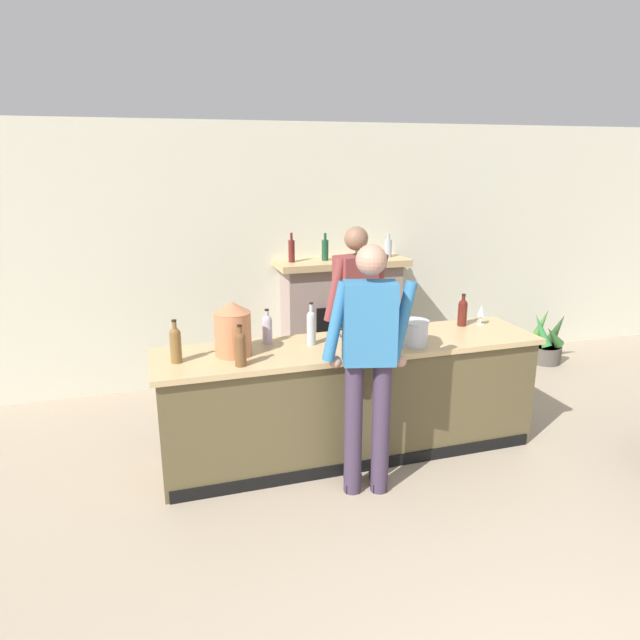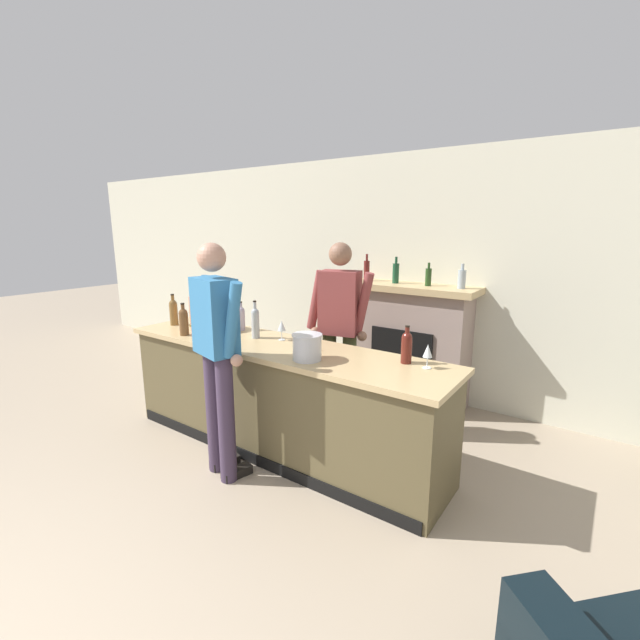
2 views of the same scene
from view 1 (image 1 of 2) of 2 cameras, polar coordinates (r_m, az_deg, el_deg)
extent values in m
cube|color=beige|center=(6.31, -1.17, 6.69)|extent=(12.00, 0.07, 2.75)
cube|color=brown|center=(4.74, 3.08, -8.13)|extent=(3.05, 0.66, 0.92)
cube|color=tan|center=(4.57, 3.17, -2.63)|extent=(3.12, 0.73, 0.04)
cube|color=black|center=(4.65, 4.49, -14.34)|extent=(2.99, 0.01, 0.10)
cube|color=gray|center=(6.33, 2.08, -0.18)|extent=(1.27, 0.44, 1.27)
cube|color=black|center=(6.17, 2.78, -2.25)|extent=(0.70, 0.02, 0.81)
cube|color=tan|center=(6.16, 2.21, 5.76)|extent=(1.43, 0.52, 0.07)
cylinder|color=#5A1C19|center=(5.97, -2.86, 6.89)|extent=(0.07, 0.07, 0.23)
cylinder|color=#5A1C19|center=(5.95, -2.88, 8.34)|extent=(0.03, 0.03, 0.08)
cylinder|color=#19452B|center=(6.07, 0.51, 7.00)|extent=(0.07, 0.07, 0.22)
cylinder|color=#19452B|center=(6.05, 0.51, 8.36)|extent=(0.03, 0.03, 0.07)
cylinder|color=#223F1A|center=(6.20, 3.84, 6.99)|extent=(0.06, 0.06, 0.18)
cylinder|color=#223F1A|center=(6.18, 3.86, 8.11)|extent=(0.03, 0.03, 0.06)
cylinder|color=#9CACB5|center=(6.33, 6.83, 7.13)|extent=(0.08, 0.08, 0.19)
cylinder|color=#9CACB5|center=(6.31, 6.87, 8.26)|extent=(0.03, 0.03, 0.06)
cylinder|color=#4F4841|center=(7.42, 21.63, -3.19)|extent=(0.36, 0.36, 0.20)
cylinder|color=#332319|center=(7.39, 21.70, -2.52)|extent=(0.32, 0.32, 0.02)
cone|color=#385E31|center=(7.40, 22.66, -0.72)|extent=(0.13, 0.31, 0.42)
cone|color=#3F6D2C|center=(7.41, 21.21, -0.50)|extent=(0.31, 0.15, 0.43)
cone|color=#297135|center=(7.23, 21.27, -0.99)|extent=(0.18, 0.33, 0.41)
cone|color=#32602B|center=(7.28, 22.32, -1.51)|extent=(0.30, 0.15, 0.30)
cylinder|color=#3C2F45|center=(4.22, 6.10, -10.70)|extent=(0.13, 0.13, 1.02)
cube|color=black|center=(4.51, 5.78, -15.68)|extent=(0.16, 0.26, 0.07)
cylinder|color=#3C2F45|center=(4.19, 3.35, -10.80)|extent=(0.13, 0.13, 1.02)
cube|color=black|center=(4.48, 3.15, -15.80)|extent=(0.16, 0.26, 0.07)
cube|color=teal|center=(3.91, 4.99, -0.31)|extent=(0.40, 0.30, 0.57)
cylinder|color=teal|center=(3.96, 8.25, -0.10)|extent=(0.20, 0.08, 0.57)
sphere|color=tan|center=(4.08, 8.03, -4.07)|extent=(0.09, 0.09, 0.09)
cylinder|color=teal|center=(3.90, 1.61, -0.18)|extent=(0.20, 0.08, 0.57)
sphere|color=tan|center=(4.02, 1.55, -4.22)|extent=(0.09, 0.09, 0.09)
sphere|color=tan|center=(3.81, 5.15, 6.00)|extent=(0.21, 0.21, 0.21)
cylinder|color=#444A2A|center=(5.28, 2.51, -5.19)|extent=(0.13, 0.13, 0.97)
cube|color=black|center=(5.41, 2.87, -9.89)|extent=(0.15, 0.26, 0.07)
cylinder|color=#444A2A|center=(5.39, 4.30, -4.79)|extent=(0.13, 0.13, 0.97)
cube|color=black|center=(5.51, 4.62, -9.40)|extent=(0.15, 0.26, 0.07)
cube|color=brown|center=(5.11, 3.56, 3.21)|extent=(0.40, 0.30, 0.59)
cylinder|color=brown|center=(4.97, 1.50, 3.02)|extent=(0.20, 0.08, 0.57)
sphere|color=#875F49|center=(5.03, 1.59, -0.36)|extent=(0.09, 0.09, 0.09)
cylinder|color=brown|center=(5.22, 5.78, 3.59)|extent=(0.20, 0.08, 0.57)
sphere|color=#875F49|center=(5.28, 5.82, 0.37)|extent=(0.09, 0.09, 0.09)
sphere|color=#875F49|center=(5.03, 3.65, 8.14)|extent=(0.21, 0.21, 0.21)
cylinder|color=#C3734B|center=(4.30, -8.71, -1.36)|extent=(0.27, 0.27, 0.33)
cone|color=#C3734B|center=(4.25, -8.83, 1.30)|extent=(0.28, 0.28, 0.08)
cylinder|color=#B29333|center=(4.19, -8.33, -3.23)|extent=(0.02, 0.04, 0.02)
cylinder|color=silver|center=(4.56, 9.38, -1.34)|extent=(0.22, 0.22, 0.19)
cylinder|color=silver|center=(4.53, 9.44, -0.12)|extent=(0.23, 0.23, 0.01)
cylinder|color=#B4A6BD|center=(4.56, -5.30, -1.15)|extent=(0.08, 0.08, 0.19)
sphere|color=#B4A6BD|center=(4.53, -5.33, 0.03)|extent=(0.07, 0.07, 0.07)
cylinder|color=#B4A6BD|center=(4.52, -5.34, 0.49)|extent=(0.03, 0.03, 0.08)
cylinder|color=black|center=(4.51, -5.35, 1.03)|extent=(0.03, 0.03, 0.01)
cylinder|color=brown|center=(4.24, -14.22, -2.71)|extent=(0.08, 0.08, 0.22)
sphere|color=brown|center=(4.21, -14.32, -1.27)|extent=(0.08, 0.08, 0.08)
cylinder|color=brown|center=(4.20, -14.36, -0.71)|extent=(0.03, 0.03, 0.09)
cylinder|color=black|center=(4.18, -14.41, -0.06)|extent=(0.04, 0.04, 0.01)
cylinder|color=#ABB2B7|center=(4.50, -0.88, -1.02)|extent=(0.07, 0.07, 0.24)
sphere|color=#ABB2B7|center=(4.46, -0.89, 0.45)|extent=(0.07, 0.07, 0.07)
cylinder|color=#ABB2B7|center=(4.45, -0.89, 1.03)|extent=(0.03, 0.03, 0.09)
cylinder|color=black|center=(4.44, -0.89, 1.69)|extent=(0.03, 0.03, 0.01)
cylinder|color=#521A14|center=(5.17, 14.05, 0.52)|extent=(0.08, 0.08, 0.20)
sphere|color=#521A14|center=(5.14, 14.12, 1.58)|extent=(0.08, 0.08, 0.08)
cylinder|color=#521A14|center=(5.13, 14.15, 1.99)|extent=(0.03, 0.03, 0.08)
cylinder|color=black|center=(5.12, 14.18, 2.48)|extent=(0.04, 0.04, 0.01)
cylinder|color=brown|center=(4.09, -7.96, -3.16)|extent=(0.08, 0.08, 0.21)
sphere|color=brown|center=(4.05, -8.02, -1.76)|extent=(0.08, 0.08, 0.08)
cylinder|color=brown|center=(4.04, -8.04, -1.20)|extent=(0.03, 0.03, 0.08)
cylinder|color=black|center=(4.03, -8.07, -0.57)|extent=(0.04, 0.04, 0.01)
cylinder|color=silver|center=(5.26, 15.72, -0.41)|extent=(0.06, 0.06, 0.01)
cylinder|color=silver|center=(5.25, 15.76, 0.02)|extent=(0.01, 0.01, 0.08)
cone|color=silver|center=(5.23, 15.83, 0.92)|extent=(0.07, 0.07, 0.09)
cylinder|color=silver|center=(4.68, 6.40, -1.92)|extent=(0.07, 0.07, 0.01)
cylinder|color=silver|center=(4.67, 6.41, -1.50)|extent=(0.01, 0.01, 0.07)
cone|color=silver|center=(4.65, 6.44, -0.59)|extent=(0.09, 0.09, 0.09)
cylinder|color=silver|center=(4.68, 1.72, -1.86)|extent=(0.06, 0.06, 0.01)
cylinder|color=silver|center=(4.66, 1.72, -1.34)|extent=(0.01, 0.01, 0.08)
cone|color=silver|center=(4.64, 1.73, -0.32)|extent=(0.07, 0.07, 0.09)
camera|label=2|loc=(4.13, 52.70, 3.69)|focal=24.00mm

